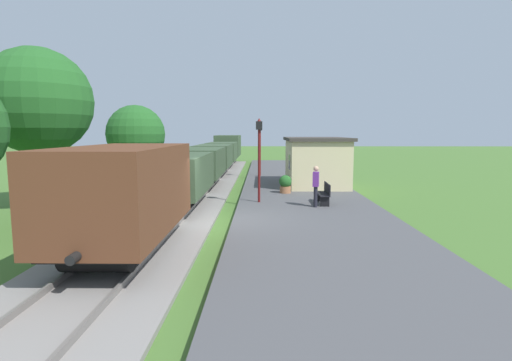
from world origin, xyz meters
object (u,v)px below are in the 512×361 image
person_waiting (316,185)px  station_hut (316,161)px  bench_near_hut (324,193)px  tree_trackside_far (136,134)px  potted_planter (285,184)px  tree_trackside_mid (38,102)px  lamp_post_near (259,145)px  freight_train (208,159)px  lamp_post_far (260,140)px

person_waiting → station_hut: bearing=-85.8°
station_hut → bench_near_hut: bearing=-94.0°
tree_trackside_far → bench_near_hut: bearing=-31.0°
potted_planter → tree_trackside_mid: bearing=-163.2°
potted_planter → lamp_post_near: bearing=-116.3°
person_waiting → lamp_post_near: size_ratio=0.46×
freight_train → person_waiting: 11.96m
freight_train → tree_trackside_mid: bearing=-120.6°
lamp_post_far → bench_near_hut: bearing=-75.8°
lamp_post_near → tree_trackside_far: bearing=142.2°
lamp_post_near → tree_trackside_far: size_ratio=0.76×
bench_near_hut → tree_trackside_far: bearing=149.0°
bench_near_hut → tree_trackside_far: size_ratio=0.31×
freight_train → lamp_post_near: lamp_post_near is taller
bench_near_hut → lamp_post_near: (-2.83, 0.44, 2.08)m
tree_trackside_far → lamp_post_near: bearing=-37.8°
freight_train → tree_trackside_far: bearing=-134.2°
person_waiting → tree_trackside_far: bearing=-23.3°
lamp_post_near → lamp_post_far: same height
freight_train → tree_trackside_far: tree_trackside_far is taller
freight_train → station_hut: (6.80, -3.37, 0.15)m
lamp_post_near → tree_trackside_far: tree_trackside_far is taller
tree_trackside_mid → tree_trackside_far: (2.17, 6.11, -1.41)m
bench_near_hut → lamp_post_far: (-2.83, 11.20, 2.08)m
freight_train → tree_trackside_mid: (-5.82, -9.85, 3.12)m
lamp_post_near → tree_trackside_mid: size_ratio=0.54×
lamp_post_far → station_hut: bearing=-55.9°
station_hut → tree_trackside_mid: (-12.62, -6.48, 2.97)m
freight_train → tree_trackside_mid: 11.86m
freight_train → station_hut: 7.59m
lamp_post_near → lamp_post_far: size_ratio=1.00×
person_waiting → freight_train: bearing=-48.9°
tree_trackside_mid → lamp_post_far: bearing=50.5°
freight_train → tree_trackside_far: (-3.64, -3.75, 1.71)m
lamp_post_far → tree_trackside_mid: bearing=-129.5°
bench_near_hut → potted_planter: (-1.51, 3.12, 0.00)m
bench_near_hut → potted_planter: size_ratio=1.64×
freight_train → potted_planter: bearing=-53.8°
station_hut → bench_near_hut: (-0.45, -6.37, -0.93)m
lamp_post_near → person_waiting: bearing=-25.4°
station_hut → lamp_post_near: lamp_post_near is taller
bench_near_hut → person_waiting: size_ratio=0.88×
bench_near_hut → person_waiting: person_waiting is taller
lamp_post_near → station_hut: bearing=61.1°
lamp_post_far → tree_trackside_far: (-7.16, -5.21, 0.42)m
potted_planter → lamp_post_near: lamp_post_near is taller
bench_near_hut → lamp_post_far: size_ratio=0.41×
freight_train → bench_near_hut: bearing=-56.9°
lamp_post_near → freight_train: bearing=110.7°
bench_near_hut → station_hut: bearing=86.0°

